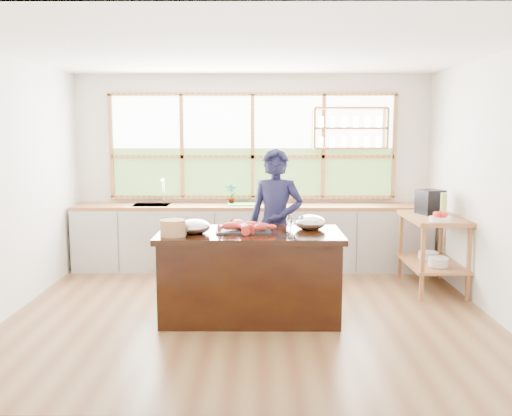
{
  "coord_description": "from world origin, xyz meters",
  "views": [
    {
      "loc": [
        0.09,
        -5.87,
        1.91
      ],
      "look_at": [
        0.06,
        0.15,
        1.1
      ],
      "focal_mm": 40.0,
      "sensor_mm": 36.0,
      "label": 1
    }
  ],
  "objects_px": {
    "island": "(250,275)",
    "espresso_machine": "(430,202)",
    "cook": "(276,225)",
    "wicker_basket": "(173,228)"
  },
  "relations": [
    {
      "from": "cook",
      "to": "wicker_basket",
      "type": "relative_size",
      "value": 6.91
    },
    {
      "from": "island",
      "to": "espresso_machine",
      "type": "bearing_deg",
      "value": 29.98
    },
    {
      "from": "island",
      "to": "cook",
      "type": "height_order",
      "value": "cook"
    },
    {
      "from": "espresso_machine",
      "to": "wicker_basket",
      "type": "height_order",
      "value": "espresso_machine"
    },
    {
      "from": "island",
      "to": "wicker_basket",
      "type": "relative_size",
      "value": 7.44
    },
    {
      "from": "island",
      "to": "espresso_machine",
      "type": "distance_m",
      "value": 2.6
    },
    {
      "from": "cook",
      "to": "wicker_basket",
      "type": "bearing_deg",
      "value": -122.58
    },
    {
      "from": "island",
      "to": "wicker_basket",
      "type": "xyz_separation_m",
      "value": [
        -0.74,
        -0.23,
        0.53
      ]
    },
    {
      "from": "espresso_machine",
      "to": "wicker_basket",
      "type": "distance_m",
      "value": 3.29
    },
    {
      "from": "cook",
      "to": "wicker_basket",
      "type": "height_order",
      "value": "cook"
    }
  ]
}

